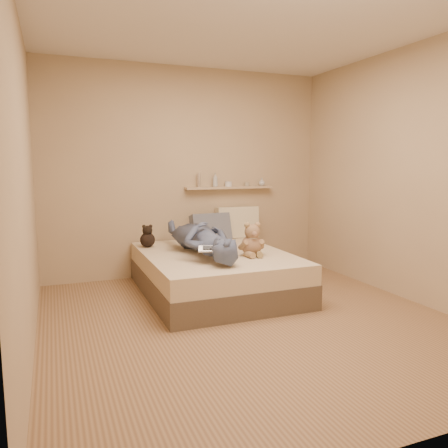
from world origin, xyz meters
name	(u,v)px	position (x,y,z in m)	size (l,w,h in m)	color
room	(252,176)	(0.00, 0.00, 1.30)	(3.80, 3.80, 3.80)	#95724D
bed	(215,273)	(0.00, 0.93, 0.22)	(1.50, 1.90, 0.45)	brown
game_console	(208,249)	(-0.26, 0.42, 0.60)	(0.19, 0.13, 0.06)	#B8B9BF
teddy_bear	(252,242)	(0.30, 0.62, 0.60)	(0.30, 0.29, 0.36)	#997054
dark_plush	(147,237)	(-0.61, 1.50, 0.56)	(0.17, 0.17, 0.27)	black
pillow_cream	(237,222)	(0.62, 1.76, 0.65)	(0.55, 0.16, 0.40)	beige
pillow_grey	(211,228)	(0.21, 1.62, 0.62)	(0.50, 0.14, 0.34)	slate
person	(202,238)	(-0.16, 0.90, 0.63)	(0.55, 1.50, 0.36)	#4A5474
wall_shelf	(230,188)	(0.55, 1.84, 1.10)	(1.20, 0.12, 0.03)	tan
shelf_bottles	(232,182)	(0.59, 1.84, 1.18)	(0.96, 0.10, 0.18)	silver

